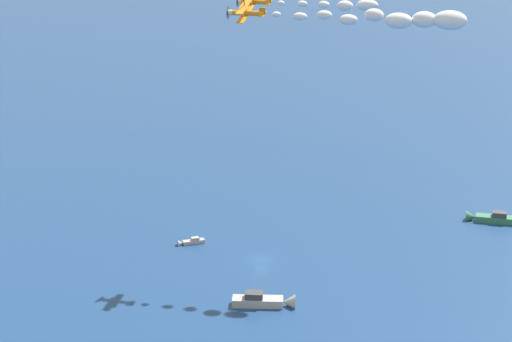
{
  "coord_description": "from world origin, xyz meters",
  "views": [
    {
      "loc": [
        -161.91,
        -48.6,
        70.55
      ],
      "look_at": [
        -0.04,
        1.0,
        18.23
      ],
      "focal_mm": 64.62,
      "sensor_mm": 36.0,
      "label": 1
    }
  ],
  "objects_px": {
    "motorboat_ahead": "(489,218)",
    "biplane_lead": "(245,12)",
    "biplane_wingman": "(253,1)",
    "wingwalker_lead": "(244,0)",
    "motorboat_far_stbd": "(190,242)",
    "motorboat_offshore": "(266,301)"
  },
  "relations": [
    {
      "from": "motorboat_ahead",
      "to": "biplane_lead",
      "type": "distance_m",
      "value": 78.79
    },
    {
      "from": "motorboat_ahead",
      "to": "biplane_wingman",
      "type": "relative_size",
      "value": 1.47
    },
    {
      "from": "wingwalker_lead",
      "to": "motorboat_far_stbd",
      "type": "bearing_deg",
      "value": 49.17
    },
    {
      "from": "motorboat_offshore",
      "to": "motorboat_ahead",
      "type": "bearing_deg",
      "value": -32.27
    },
    {
      "from": "motorboat_far_stbd",
      "to": "biplane_lead",
      "type": "xyz_separation_m",
      "value": [
        -13.64,
        -16.49,
        49.47
      ]
    },
    {
      "from": "motorboat_far_stbd",
      "to": "motorboat_offshore",
      "type": "distance_m",
      "value": 33.23
    },
    {
      "from": "biplane_lead",
      "to": "biplane_wingman",
      "type": "height_order",
      "value": "biplane_lead"
    },
    {
      "from": "motorboat_far_stbd",
      "to": "biplane_wingman",
      "type": "relative_size",
      "value": 0.73
    },
    {
      "from": "motorboat_far_stbd",
      "to": "biplane_lead",
      "type": "relative_size",
      "value": 0.73
    },
    {
      "from": "motorboat_far_stbd",
      "to": "motorboat_offshore",
      "type": "bearing_deg",
      "value": -135.13
    },
    {
      "from": "motorboat_far_stbd",
      "to": "motorboat_offshore",
      "type": "relative_size",
      "value": 0.47
    },
    {
      "from": "wingwalker_lead",
      "to": "biplane_wingman",
      "type": "xyz_separation_m",
      "value": [
        20.45,
        4.75,
        -2.58
      ]
    },
    {
      "from": "biplane_lead",
      "to": "wingwalker_lead",
      "type": "bearing_deg",
      "value": -179.06
    },
    {
      "from": "wingwalker_lead",
      "to": "biplane_wingman",
      "type": "bearing_deg",
      "value": 13.08
    },
    {
      "from": "motorboat_far_stbd",
      "to": "motorboat_offshore",
      "type": "height_order",
      "value": "motorboat_offshore"
    },
    {
      "from": "wingwalker_lead",
      "to": "motorboat_offshore",
      "type": "bearing_deg",
      "value": -143.23
    },
    {
      "from": "motorboat_ahead",
      "to": "biplane_wingman",
      "type": "bearing_deg",
      "value": 118.69
    },
    {
      "from": "motorboat_offshore",
      "to": "wingwalker_lead",
      "type": "distance_m",
      "value": 52.44
    },
    {
      "from": "motorboat_ahead",
      "to": "motorboat_far_stbd",
      "type": "bearing_deg",
      "value": 118.51
    },
    {
      "from": "motorboat_far_stbd",
      "to": "biplane_lead",
      "type": "bearing_deg",
      "value": -129.6
    },
    {
      "from": "motorboat_ahead",
      "to": "wingwalker_lead",
      "type": "xyz_separation_m",
      "value": [
        -45.92,
        41.8,
        51.16
      ]
    },
    {
      "from": "motorboat_offshore",
      "to": "wingwalker_lead",
      "type": "height_order",
      "value": "wingwalker_lead"
    }
  ]
}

